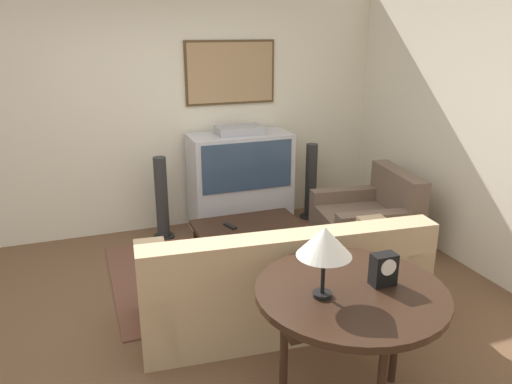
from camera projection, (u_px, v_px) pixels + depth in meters
name	position (u px, v px, depth m)	size (l,w,h in m)	color
ground_plane	(212.00, 319.00, 4.02)	(12.00, 12.00, 0.00)	brown
wall_back	(159.00, 111.00, 5.49)	(12.00, 0.10, 2.70)	beige
wall_right	(493.00, 132.00, 4.45)	(0.06, 12.00, 2.70)	beige
area_rug	(237.00, 267.00, 4.87)	(2.36, 1.75, 0.01)	brown
tv	(240.00, 181.00, 5.70)	(1.13, 0.55, 1.20)	#B7B7BC
couch	(281.00, 285.00, 3.91)	(2.25, 1.04, 0.86)	tan
armchair	(368.00, 223.00, 5.28)	(1.02, 1.04, 0.82)	brown
coffee_table	(248.00, 229.00, 4.79)	(1.02, 0.61, 0.44)	black
console_table	(351.00, 299.00, 2.91)	(1.12, 1.12, 0.80)	black
table_lamp	(324.00, 243.00, 2.71)	(0.31, 0.31, 0.42)	black
mantel_clock	(383.00, 269.00, 2.91)	(0.15, 0.10, 0.20)	black
remote	(230.00, 226.00, 4.71)	(0.09, 0.17, 0.02)	black
speaker_tower_left	(162.00, 200.00, 5.45)	(0.23, 0.23, 0.92)	black
speaker_tower_right	(311.00, 183.00, 6.03)	(0.23, 0.23, 0.92)	black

